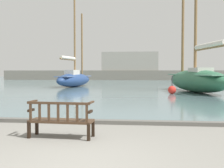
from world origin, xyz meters
The scene contains 9 objects.
ground_plane centered at (0.00, 0.00, 0.00)m, with size 160.00×160.00×0.00m, color gray.
harbor_water centered at (0.00, 44.00, 0.04)m, with size 100.00×80.00×0.08m, color slate.
quay_edge_kerb centered at (0.00, 3.85, 0.06)m, with size 40.00×0.30×0.12m, color #5B5954.
park_bench centered at (-0.78, 1.84, 0.47)m, with size 1.63×0.62×0.92m.
sailboat_nearest_port centered at (-5.96, 24.04, 0.98)m, with size 3.09×7.61×9.60m.
sailboat_centre_channel centered at (7.33, 28.24, 0.62)m, with size 2.19×5.62×7.49m.
sailboat_outer_starboard centered at (5.40, 17.46, 1.12)m, with size 4.53×9.63×10.89m.
channel_buoy centered at (3.32, 15.29, 0.38)m, with size 0.58×0.58×1.28m.
far_breakwater centered at (-0.07, 49.30, 1.64)m, with size 52.47×2.40×5.47m.
Camera 1 is at (1.26, -4.94, 1.65)m, focal length 45.00 mm.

